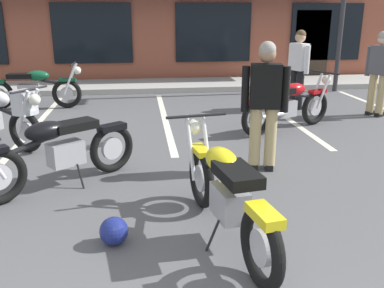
{
  "coord_description": "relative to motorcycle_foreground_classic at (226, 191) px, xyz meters",
  "views": [
    {
      "loc": [
        -0.47,
        -0.65,
        1.99
      ],
      "look_at": [
        0.11,
        3.91,
        0.55
      ],
      "focal_mm": 38.95,
      "sensor_mm": 36.0,
      "label": 1
    }
  ],
  "objects": [
    {
      "name": "motorcycle_blue_standard",
      "position": [
        -1.72,
        1.41,
        0.0
      ],
      "size": [
        1.8,
        1.47,
        0.98
      ],
      "color": "black",
      "rests_on": "ground_plane"
    },
    {
      "name": "ground_plane",
      "position": [
        -0.26,
        0.84,
        -0.46
      ],
      "size": [
        80.0,
        80.0,
        0.0
      ],
      "primitive_type": "plane",
      "color": "#515154"
    },
    {
      "name": "painted_stall_lines",
      "position": [
        -0.26,
        4.68,
        -0.46
      ],
      "size": [
        9.81,
        4.8,
        0.01
      ],
      "color": "silver",
      "rests_on": "ground_plane"
    },
    {
      "name": "brick_storefront_building",
      "position": [
        -0.26,
        12.21,
        1.26
      ],
      "size": [
        17.71,
        6.69,
        3.45
      ],
      "color": "brown",
      "rests_on": "ground_plane"
    },
    {
      "name": "motorcycle_red_sportbike",
      "position": [
        1.86,
        3.55,
        0.0
      ],
      "size": [
        1.95,
        1.21,
        0.98
      ],
      "color": "black",
      "rests_on": "ground_plane"
    },
    {
      "name": "motorcycle_foreground_classic",
      "position": [
        0.0,
        0.0,
        0.0
      ],
      "size": [
        0.78,
        2.1,
        0.98
      ],
      "color": "black",
      "rests_on": "ground_plane"
    },
    {
      "name": "person_in_shorts_foreground",
      "position": [
        2.63,
        5.21,
        0.49
      ],
      "size": [
        0.38,
        0.59,
        1.68
      ],
      "color": "black",
      "rests_on": "ground_plane"
    },
    {
      "name": "person_in_black_shirt",
      "position": [
        0.84,
        1.68,
        0.49
      ],
      "size": [
        0.61,
        0.33,
        1.68
      ],
      "color": "black",
      "rests_on": "ground_plane"
    },
    {
      "name": "motorcycle_green_cafe_racer",
      "position": [
        -3.02,
        5.94,
        0.0
      ],
      "size": [
        2.11,
        0.66,
        0.98
      ],
      "color": "black",
      "rests_on": "ground_plane"
    },
    {
      "name": "person_by_back_row",
      "position": [
        3.98,
        4.37,
        0.49
      ],
      "size": [
        0.41,
        0.57,
        1.68
      ],
      "color": "black",
      "rests_on": "ground_plane"
    },
    {
      "name": "sidewalk_kerb",
      "position": [
        -0.26,
        8.28,
        -0.39
      ],
      "size": [
        22.0,
        1.8,
        0.14
      ],
      "primitive_type": "cube",
      "color": "#A8A59E",
      "rests_on": "ground_plane"
    },
    {
      "name": "helmet_on_pavement",
      "position": [
        -1.01,
        0.01,
        -0.33
      ],
      "size": [
        0.26,
        0.26,
        0.26
      ],
      "color": "navy",
      "rests_on": "ground_plane"
    }
  ]
}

